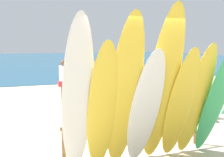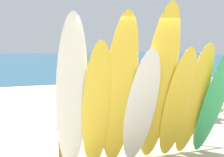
{
  "view_description": "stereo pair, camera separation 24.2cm",
  "coord_description": "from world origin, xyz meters",
  "px_view_note": "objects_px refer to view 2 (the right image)",
  "views": [
    {
      "loc": [
        -2.15,
        -4.59,
        2.15
      ],
      "look_at": [
        0.0,
        1.35,
        1.3
      ],
      "focal_mm": 43.2,
      "sensor_mm": 36.0,
      "label": 1
    },
    {
      "loc": [
        -1.92,
        -4.67,
        2.15
      ],
      "look_at": [
        0.0,
        1.35,
        1.3
      ],
      "focal_mm": 43.2,
      "sensor_mm": 36.0,
      "label": 2
    }
  ],
  "objects_px": {
    "surfboard_rack": "(133,127)",
    "surfboard_yellow_2": "(119,96)",
    "surfboard_yellow_6": "(194,103)",
    "distant_boat": "(114,65)",
    "surfboard_green_7": "(215,100)",
    "beachgoer_strolling": "(97,70)",
    "surfboard_yellow_5": "(177,106)",
    "surfboard_white_3": "(141,110)",
    "beachgoer_photographing": "(146,88)",
    "surfboard_yellow_4": "(158,89)",
    "beachgoer_near_rack": "(126,72)",
    "surfboard_white_0": "(72,99)",
    "beach_chair_red": "(200,104)",
    "beachgoer_midbeach": "(68,78)",
    "beach_chair_blue": "(202,96)",
    "surfboard_yellow_1": "(97,109)"
  },
  "relations": [
    {
      "from": "surfboard_white_0",
      "to": "beachgoer_strolling",
      "type": "height_order",
      "value": "surfboard_white_0"
    },
    {
      "from": "surfboard_yellow_1",
      "to": "beach_chair_red",
      "type": "distance_m",
      "value": 4.27
    },
    {
      "from": "surfboard_yellow_5",
      "to": "surfboard_white_3",
      "type": "bearing_deg",
      "value": -178.03
    },
    {
      "from": "beachgoer_near_rack",
      "to": "beach_chair_red",
      "type": "relative_size",
      "value": 1.98
    },
    {
      "from": "surfboard_white_0",
      "to": "beach_chair_red",
      "type": "xyz_separation_m",
      "value": [
        3.96,
        2.25,
        -0.86
      ]
    },
    {
      "from": "beach_chair_red",
      "to": "beachgoer_midbeach",
      "type": "bearing_deg",
      "value": 152.77
    },
    {
      "from": "beachgoer_midbeach",
      "to": "surfboard_green_7",
      "type": "bearing_deg",
      "value": 3.95
    },
    {
      "from": "surfboard_yellow_1",
      "to": "beach_chair_blue",
      "type": "height_order",
      "value": "surfboard_yellow_1"
    },
    {
      "from": "surfboard_rack",
      "to": "surfboard_yellow_2",
      "type": "xyz_separation_m",
      "value": [
        -0.54,
        -0.73,
        0.78
      ]
    },
    {
      "from": "beachgoer_near_rack",
      "to": "surfboard_white_0",
      "type": "bearing_deg",
      "value": -11.69
    },
    {
      "from": "surfboard_yellow_6",
      "to": "beachgoer_photographing",
      "type": "distance_m",
      "value": 2.8
    },
    {
      "from": "surfboard_green_7",
      "to": "beachgoer_photographing",
      "type": "bearing_deg",
      "value": 88.41
    },
    {
      "from": "surfboard_yellow_2",
      "to": "distant_boat",
      "type": "distance_m",
      "value": 19.81
    },
    {
      "from": "surfboard_white_3",
      "to": "beachgoer_near_rack",
      "type": "xyz_separation_m",
      "value": [
        2.02,
        6.09,
        -0.09
      ]
    },
    {
      "from": "surfboard_white_0",
      "to": "distant_boat",
      "type": "relative_size",
      "value": 0.74
    },
    {
      "from": "surfboard_yellow_6",
      "to": "beachgoer_strolling",
      "type": "bearing_deg",
      "value": 85.23
    },
    {
      "from": "surfboard_white_0",
      "to": "surfboard_white_3",
      "type": "relative_size",
      "value": 1.23
    },
    {
      "from": "surfboard_green_7",
      "to": "distant_boat",
      "type": "distance_m",
      "value": 19.32
    },
    {
      "from": "surfboard_green_7",
      "to": "surfboard_yellow_5",
      "type": "bearing_deg",
      "value": 171.81
    },
    {
      "from": "surfboard_rack",
      "to": "surfboard_white_0",
      "type": "relative_size",
      "value": 1.08
    },
    {
      "from": "surfboard_white_0",
      "to": "surfboard_yellow_6",
      "type": "relative_size",
      "value": 1.19
    },
    {
      "from": "surfboard_yellow_4",
      "to": "surfboard_green_7",
      "type": "bearing_deg",
      "value": 2.73
    },
    {
      "from": "surfboard_white_0",
      "to": "surfboard_yellow_6",
      "type": "distance_m",
      "value": 2.2
    },
    {
      "from": "surfboard_rack",
      "to": "surfboard_yellow_5",
      "type": "height_order",
      "value": "surfboard_yellow_5"
    },
    {
      "from": "beachgoer_strolling",
      "to": "surfboard_yellow_2",
      "type": "bearing_deg",
      "value": 157.58
    },
    {
      "from": "beachgoer_strolling",
      "to": "distant_boat",
      "type": "xyz_separation_m",
      "value": [
        4.27,
        10.69,
        -0.74
      ]
    },
    {
      "from": "surfboard_white_3",
      "to": "beachgoer_photographing",
      "type": "distance_m",
      "value": 3.15
    },
    {
      "from": "surfboard_yellow_5",
      "to": "beachgoer_midbeach",
      "type": "xyz_separation_m",
      "value": [
        -1.09,
        5.55,
        -0.16
      ]
    },
    {
      "from": "surfboard_yellow_2",
      "to": "beachgoer_strolling",
      "type": "height_order",
      "value": "surfboard_yellow_2"
    },
    {
      "from": "surfboard_yellow_4",
      "to": "beach_chair_red",
      "type": "distance_m",
      "value": 3.54
    },
    {
      "from": "beachgoer_photographing",
      "to": "beachgoer_midbeach",
      "type": "height_order",
      "value": "same"
    },
    {
      "from": "surfboard_yellow_5",
      "to": "beachgoer_strolling",
      "type": "height_order",
      "value": "surfboard_yellow_5"
    },
    {
      "from": "surfboard_yellow_6",
      "to": "distant_boat",
      "type": "xyz_separation_m",
      "value": [
        4.57,
        18.73,
        -0.95
      ]
    },
    {
      "from": "beachgoer_photographing",
      "to": "beach_chair_blue",
      "type": "height_order",
      "value": "beachgoer_photographing"
    },
    {
      "from": "surfboard_rack",
      "to": "distant_boat",
      "type": "relative_size",
      "value": 0.8
    },
    {
      "from": "surfboard_rack",
      "to": "beachgoer_midbeach",
      "type": "distance_m",
      "value": 4.94
    },
    {
      "from": "surfboard_yellow_4",
      "to": "beachgoer_midbeach",
      "type": "bearing_deg",
      "value": 100.99
    },
    {
      "from": "surfboard_yellow_6",
      "to": "surfboard_white_0",
      "type": "bearing_deg",
      "value": 178.21
    },
    {
      "from": "surfboard_white_3",
      "to": "beach_chair_red",
      "type": "distance_m",
      "value": 3.66
    },
    {
      "from": "surfboard_rack",
      "to": "surfboard_yellow_1",
      "type": "height_order",
      "value": "surfboard_yellow_1"
    },
    {
      "from": "surfboard_yellow_2",
      "to": "surfboard_white_3",
      "type": "relative_size",
      "value": 1.26
    },
    {
      "from": "surfboard_rack",
      "to": "surfboard_yellow_2",
      "type": "bearing_deg",
      "value": -126.54
    },
    {
      "from": "surfboard_white_0",
      "to": "surfboard_yellow_6",
      "type": "bearing_deg",
      "value": 3.52
    },
    {
      "from": "surfboard_yellow_1",
      "to": "beachgoer_midbeach",
      "type": "height_order",
      "value": "surfboard_yellow_1"
    },
    {
      "from": "surfboard_yellow_2",
      "to": "distant_boat",
      "type": "bearing_deg",
      "value": 75.08
    },
    {
      "from": "surfboard_white_0",
      "to": "surfboard_yellow_6",
      "type": "height_order",
      "value": "surfboard_white_0"
    },
    {
      "from": "surfboard_yellow_1",
      "to": "surfboard_yellow_5",
      "type": "distance_m",
      "value": 1.44
    },
    {
      "from": "surfboard_green_7",
      "to": "beach_chair_blue",
      "type": "bearing_deg",
      "value": 54.51
    },
    {
      "from": "beach_chair_red",
      "to": "distant_boat",
      "type": "height_order",
      "value": "beach_chair_red"
    },
    {
      "from": "surfboard_rack",
      "to": "surfboard_white_3",
      "type": "xyz_separation_m",
      "value": [
        -0.14,
        -0.67,
        0.51
      ]
    }
  ]
}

